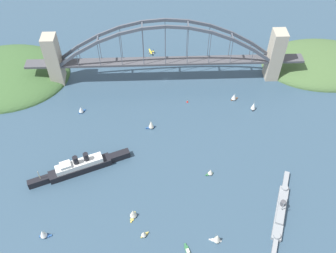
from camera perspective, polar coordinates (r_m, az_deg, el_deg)
name	(u,v)px	position (r m, az deg, el deg)	size (l,w,h in m)	color
ground_plane	(165,79)	(417.03, -0.39, 7.33)	(1400.00, 1400.00, 0.00)	#334C60
harbor_arch_bridge	(165,57)	(398.47, -0.42, 10.63)	(295.93, 17.05, 71.97)	#ADA38E
headland_west_shore	(323,64)	(473.58, 22.69, 8.85)	(140.88, 96.73, 29.08)	#476638
headland_east_shore	(7,76)	(458.06, -23.43, 7.14)	(143.96, 119.43, 27.10)	#3D6033
ocean_liner	(80,167)	(335.30, -13.29, -6.00)	(86.66, 38.07, 19.97)	black
naval_cruiser	(281,211)	(318.98, 16.90, -12.33)	(33.83, 78.52, 16.17)	gray
seaplane_taxiing_near_bridge	(151,52)	(453.23, -2.64, 11.33)	(7.32, 10.28, 4.88)	#B7B7B2
small_boat_0	(234,97)	(395.21, 10.10, 4.51)	(8.23, 6.27, 8.55)	brown
small_boat_1	(210,172)	(328.15, 6.52, -6.93)	(7.60, 5.46, 6.98)	#2D6B3D
small_boat_2	(217,238)	(294.94, 7.55, -16.59)	(9.67, 6.25, 10.67)	silver
small_boat_4	(188,251)	(293.37, 3.02, -18.49)	(4.86, 11.57, 2.03)	#2D6B3D
small_boat_5	(133,213)	(303.99, -5.39, -13.12)	(6.99, 10.03, 9.96)	gold
small_boat_6	(81,110)	(385.97, -13.21, 2.55)	(7.58, 7.11, 8.00)	#234C8C
small_boat_7	(43,234)	(309.63, -18.64, -15.31)	(9.49, 5.51, 10.00)	#234C8C
small_boat_8	(151,124)	(360.05, -2.62, 0.33)	(9.07, 5.81, 10.72)	#234C8C
small_boat_9	(253,106)	(388.01, 12.99, 3.09)	(5.49, 8.61, 10.11)	black
small_boat_10	(144,234)	(296.42, -3.74, -16.09)	(6.71, 5.99, 7.30)	gold
channel_marker_buoy	(187,101)	(388.73, 2.99, 3.88)	(2.20, 2.20, 2.75)	red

